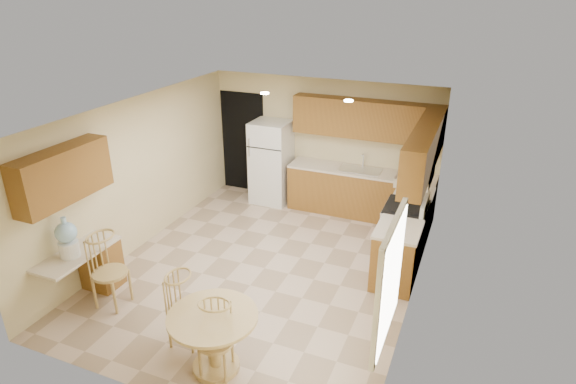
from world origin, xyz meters
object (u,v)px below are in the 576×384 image
at_px(chair_table_b, 211,339).
at_px(water_crock, 67,239).
at_px(stove, 404,231).
at_px(refrigerator, 271,162).
at_px(chair_desk, 103,268).
at_px(dining_table, 214,334).
at_px(chair_table_a, 180,308).

bearing_deg(chair_table_b, water_crock, -23.27).
height_order(stove, chair_table_b, stove).
bearing_deg(refrigerator, chair_desk, -98.28).
xyz_separation_m(stove, dining_table, (-1.54, -3.32, 0.02)).
height_order(chair_table_a, chair_table_b, chair_table_a).
height_order(refrigerator, chair_table_a, refrigerator).
bearing_deg(refrigerator, chair_table_a, -79.90).
bearing_deg(water_crock, stove, 37.24).
xyz_separation_m(chair_table_b, chair_desk, (-1.98, 0.56, 0.09)).
bearing_deg(chair_table_b, chair_desk, -27.90).
bearing_deg(dining_table, refrigerator, 106.33).
xyz_separation_m(stove, chair_table_b, (-1.49, -3.47, 0.09)).
distance_m(stove, chair_table_a, 3.80).
distance_m(dining_table, water_crock, 2.47).
relative_size(chair_table_a, water_crock, 1.66).
xyz_separation_m(chair_table_b, water_crock, (-2.43, 0.48, 0.47)).
distance_m(refrigerator, chair_desk, 4.17).
xyz_separation_m(chair_desk, water_crock, (-0.45, -0.08, 0.38)).
height_order(chair_table_a, chair_desk, chair_desk).
bearing_deg(chair_table_a, dining_table, 69.84).
distance_m(chair_table_a, chair_desk, 1.41).
height_order(refrigerator, chair_table_b, refrigerator).
height_order(stove, water_crock, water_crock).
height_order(refrigerator, water_crock, refrigerator).
distance_m(refrigerator, water_crock, 4.34).
relative_size(chair_table_b, chair_desk, 0.86).
bearing_deg(refrigerator, dining_table, -73.67).
relative_size(stove, water_crock, 1.89).
relative_size(stove, dining_table, 1.07).
bearing_deg(chair_table_b, chair_table_a, -38.71).
bearing_deg(dining_table, water_crock, 171.86).
bearing_deg(chair_table_b, refrigerator, -85.58).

